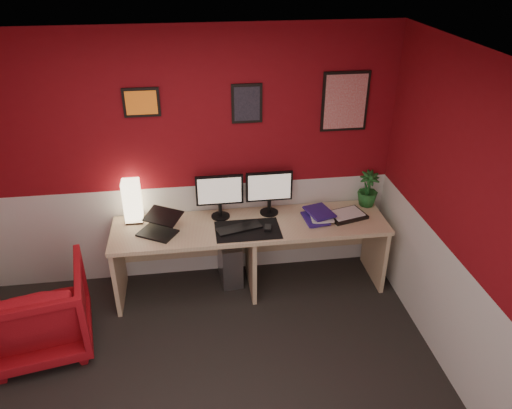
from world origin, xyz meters
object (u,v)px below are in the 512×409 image
object	(u,v)px
shoji_lamp	(132,202)
zen_tray	(347,215)
laptop	(156,224)
potted_plant	(368,189)
monitor_right	(269,187)
monitor_left	(220,190)
armchair	(37,311)
desk	(251,256)
pc_tower	(229,259)

from	to	relation	value
shoji_lamp	zen_tray	size ratio (longest dim) A/B	1.14
laptop	potted_plant	xyz separation A→B (m)	(2.08, 0.27, 0.07)
laptop	monitor_right	bearing A→B (deg)	43.70
monitor_left	zen_tray	distance (m)	1.25
shoji_lamp	armchair	world-z (taller)	shoji_lamp
desk	monitor_right	bearing A→B (deg)	42.19
shoji_lamp	monitor_right	bearing A→B (deg)	-1.34
laptop	zen_tray	bearing A→B (deg)	33.18
zen_tray	pc_tower	distance (m)	1.26
shoji_lamp	pc_tower	world-z (taller)	shoji_lamp
monitor_right	shoji_lamp	bearing A→B (deg)	178.66
laptop	pc_tower	distance (m)	0.94
shoji_lamp	armchair	xyz separation A→B (m)	(-0.78, -0.78, -0.56)
shoji_lamp	zen_tray	xyz separation A→B (m)	(2.03, -0.20, -0.18)
desk	pc_tower	size ratio (longest dim) A/B	5.78
potted_plant	monitor_right	bearing A→B (deg)	-178.37
shoji_lamp	desk	bearing A→B (deg)	-11.39
monitor_right	armchair	size ratio (longest dim) A/B	0.71
laptop	monitor_left	xyz separation A→B (m)	(0.60, 0.23, 0.18)
monitor_right	armchair	bearing A→B (deg)	-160.12
desk	armchair	distance (m)	1.96
desk	zen_tray	bearing A→B (deg)	0.93
zen_tray	monitor_left	bearing A→B (deg)	172.35
monitor_right	pc_tower	distance (m)	0.89
laptop	armchair	size ratio (longest dim) A/B	0.40
monitor_left	potted_plant	xyz separation A→B (m)	(1.48, 0.04, -0.11)
pc_tower	desk	bearing A→B (deg)	-47.17
zen_tray	armchair	xyz separation A→B (m)	(-2.81, -0.58, -0.37)
armchair	pc_tower	bearing A→B (deg)	-166.71
desk	monitor_left	world-z (taller)	monitor_left
monitor_left	zen_tray	bearing A→B (deg)	-7.65
pc_tower	armchair	size ratio (longest dim) A/B	0.55
armchair	laptop	bearing A→B (deg)	-163.74
desk	armchair	xyz separation A→B (m)	(-1.87, -0.56, 0.01)
monitor_right	potted_plant	distance (m)	1.01
desk	pc_tower	xyz separation A→B (m)	(-0.20, 0.18, -0.14)
zen_tray	potted_plant	distance (m)	0.38
zen_tray	potted_plant	xyz separation A→B (m)	(0.27, 0.20, 0.17)
potted_plant	desk	bearing A→B (deg)	-169.82
desk	monitor_left	distance (m)	0.73
potted_plant	pc_tower	size ratio (longest dim) A/B	0.80
desk	laptop	xyz separation A→B (m)	(-0.87, -0.05, 0.47)
monitor_right	zen_tray	world-z (taller)	monitor_right
shoji_lamp	pc_tower	xyz separation A→B (m)	(0.89, -0.04, -0.70)
laptop	desk	bearing A→B (deg)	34.52
monitor_right	potted_plant	size ratio (longest dim) A/B	1.61
laptop	monitor_left	size ratio (longest dim) A/B	0.57
laptop	monitor_left	distance (m)	0.66
pc_tower	monitor_left	bearing A→B (deg)	176.52
shoji_lamp	monitor_left	bearing A→B (deg)	-2.88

